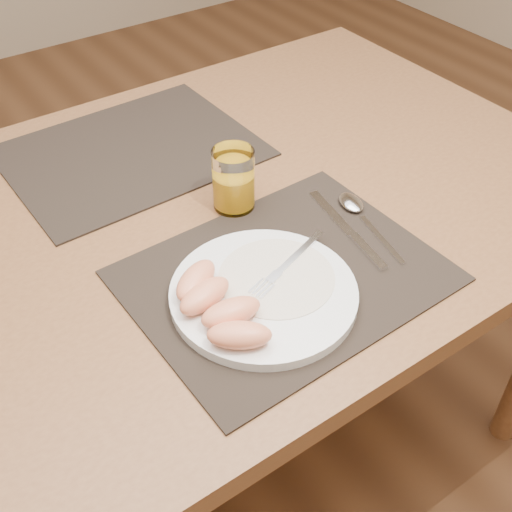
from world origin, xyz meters
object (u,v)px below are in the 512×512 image
object	(u,v)px
knife	(352,235)
placemat_near	(284,276)
table	(202,244)
juice_glass	(234,182)
fork	(283,268)
placemat_far	(131,152)
spoon	(355,208)
plate	(264,294)

from	to	relation	value
knife	placemat_near	bearing A→B (deg)	-176.11
table	placemat_near	distance (m)	0.24
table	juice_glass	size ratio (longest dim) A/B	13.21
table	fork	bearing A→B (deg)	-87.21
table	knife	bearing A→B (deg)	-53.07
placemat_far	fork	world-z (taller)	fork
spoon	juice_glass	bearing A→B (deg)	140.92
placemat_near	fork	xyz separation A→B (m)	(-0.00, -0.00, 0.02)
placemat_far	spoon	size ratio (longest dim) A/B	2.35
placemat_far	plate	bearing A→B (deg)	-92.43
plate	knife	distance (m)	0.20
table	knife	xyz separation A→B (m)	(0.16, -0.21, 0.09)
placemat_far	spoon	distance (m)	0.44
placemat_near	spoon	distance (m)	0.20
table	placemat_far	xyz separation A→B (m)	(-0.02, 0.22, 0.09)
placemat_far	plate	size ratio (longest dim) A/B	1.67
fork	knife	distance (m)	0.15
placemat_near	fork	world-z (taller)	fork
juice_glass	spoon	bearing A→B (deg)	-39.08
placemat_near	placemat_far	size ratio (longest dim) A/B	1.00
placemat_far	placemat_near	bearing A→B (deg)	-85.60
fork	table	bearing A→B (deg)	92.79
placemat_near	spoon	xyz separation A→B (m)	(0.19, 0.06, 0.01)
plate	placemat_near	bearing A→B (deg)	21.42
placemat_far	knife	world-z (taller)	knife
spoon	placemat_near	bearing A→B (deg)	-163.08
plate	juice_glass	bearing A→B (deg)	67.38
table	spoon	world-z (taller)	spoon
table	placemat_near	world-z (taller)	placemat_near
juice_glass	fork	bearing A→B (deg)	-101.33
fork	juice_glass	distance (m)	0.20
fork	spoon	bearing A→B (deg)	17.20
table	fork	distance (m)	0.25
table	knife	distance (m)	0.28
placemat_far	knife	distance (m)	0.47
knife	table	bearing A→B (deg)	126.93
fork	spoon	distance (m)	0.21
fork	spoon	xyz separation A→B (m)	(0.20, 0.06, -0.01)
spoon	knife	bearing A→B (deg)	-135.20
placemat_near	placemat_far	xyz separation A→B (m)	(-0.03, 0.44, 0.00)
plate	fork	size ratio (longest dim) A/B	1.58
placemat_far	spoon	bearing A→B (deg)	-59.47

